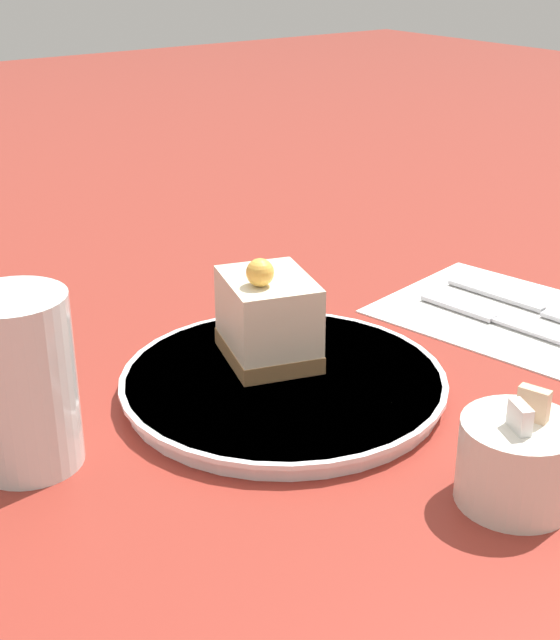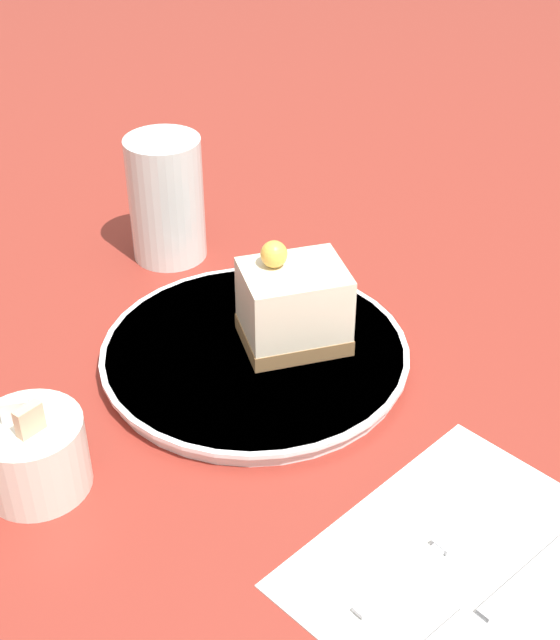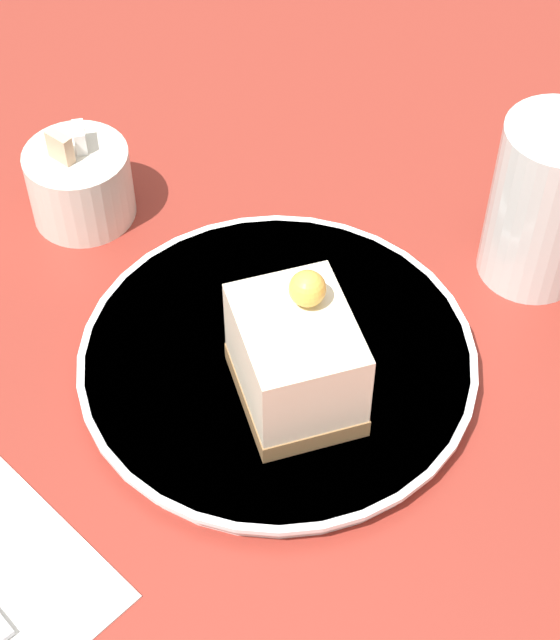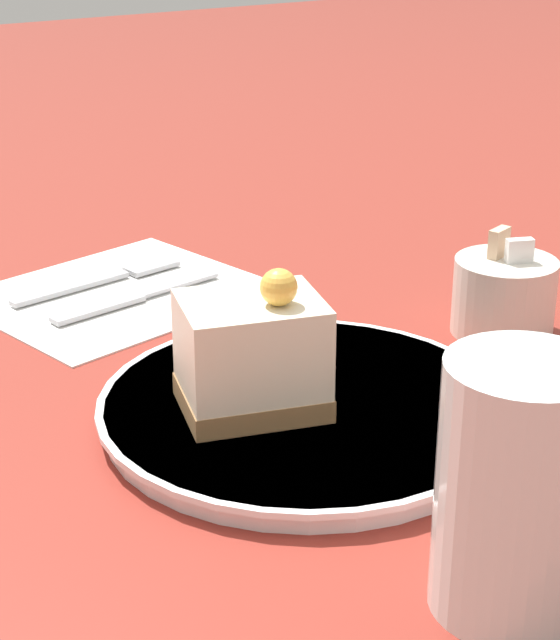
{
  "view_description": "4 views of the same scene",
  "coord_description": "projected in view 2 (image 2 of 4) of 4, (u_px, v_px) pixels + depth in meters",
  "views": [
    {
      "loc": [
        0.34,
        0.54,
        0.35
      ],
      "look_at": [
        -0.03,
        0.03,
        0.06
      ],
      "focal_mm": 50.0,
      "sensor_mm": 36.0,
      "label": 1
    },
    {
      "loc": [
        -0.55,
        0.35,
        0.47
      ],
      "look_at": [
        -0.05,
        0.02,
        0.05
      ],
      "focal_mm": 50.0,
      "sensor_mm": 36.0,
      "label": 2
    },
    {
      "loc": [
        -0.28,
        -0.33,
        0.56
      ],
      "look_at": [
        -0.04,
        0.02,
        0.07
      ],
      "focal_mm": 60.0,
      "sensor_mm": 36.0,
      "label": 3
    },
    {
      "loc": [
        0.46,
        -0.31,
        0.32
      ],
      "look_at": [
        -0.05,
        0.03,
        0.06
      ],
      "focal_mm": 60.0,
      "sensor_mm": 36.0,
      "label": 4
    }
  ],
  "objects": [
    {
      "name": "ground_plane",
      "position": [
        266.0,
        331.0,
        0.8
      ],
      "size": [
        4.0,
        4.0,
        0.0
      ],
      "primitive_type": "plane",
      "color": "maroon"
    },
    {
      "name": "cake_slice",
      "position": [
        290.0,
        307.0,
        0.74
      ],
      "size": [
        0.09,
        0.1,
        0.09
      ],
      "rotation": [
        0.0,
        0.0,
        -0.3
      ],
      "color": "olive",
      "rests_on": "plate"
    },
    {
      "name": "sugar_bowl",
      "position": [
        33.0,
        454.0,
        0.63
      ],
      "size": [
        0.08,
        0.08,
        0.08
      ],
      "color": "silver",
      "rests_on": "ground_plane"
    },
    {
      "name": "plate",
      "position": [
        255.0,
        355.0,
        0.76
      ],
      "size": [
        0.26,
        0.26,
        0.02
      ],
      "color": "white",
      "rests_on": "ground_plane"
    },
    {
      "name": "drinking_glass",
      "position": [
        166.0,
        199.0,
        0.88
      ],
      "size": [
        0.07,
        0.07,
        0.13
      ],
      "color": "silver",
      "rests_on": "ground_plane"
    },
    {
      "name": "napkin",
      "position": [
        475.0,
        571.0,
        0.58
      ],
      "size": [
        0.23,
        0.25,
        0.0
      ],
      "rotation": [
        0.0,
        0.0,
        0.2
      ],
      "color": "white",
      "rests_on": "ground_plane"
    },
    {
      "name": "knife",
      "position": [
        458.0,
        534.0,
        0.6
      ],
      "size": [
        0.03,
        0.16,
        0.0
      ],
      "rotation": [
        0.0,
        0.0,
        0.14
      ],
      "color": "#B2B2B7",
      "rests_on": "napkin"
    },
    {
      "name": "fork",
      "position": [
        495.0,
        604.0,
        0.56
      ],
      "size": [
        0.04,
        0.16,
        0.0
      ],
      "rotation": [
        0.0,
        0.0,
        0.14
      ],
      "color": "#B2B2B7",
      "rests_on": "napkin"
    }
  ]
}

